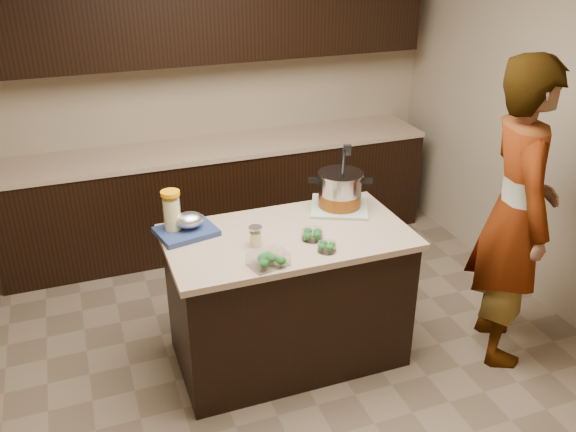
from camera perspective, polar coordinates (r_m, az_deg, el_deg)
name	(u,v)px	position (r m, az deg, el deg)	size (l,w,h in m)	color
ground_plane	(288,354)	(4.14, 0.00, -12.81)	(4.00, 4.00, 0.00)	brown
room_shell	(288,100)	(3.34, 0.00, 10.78)	(4.04, 4.04, 2.72)	tan
back_cabinets	(216,139)	(5.16, -6.75, 7.16)	(3.60, 0.63, 2.33)	black
island	(288,297)	(3.87, 0.00, -7.58)	(1.46, 0.81, 0.90)	black
dish_towel	(339,207)	(3.97, 4.83, 0.87)	(0.36, 0.36, 0.02)	#5C7A52
stock_pot	(340,192)	(3.93, 4.88, 2.28)	(0.39, 0.38, 0.41)	#B7B7BC
lemonade_pitcher	(172,215)	(3.65, -10.79, 0.13)	(0.15, 0.15, 0.27)	#DCD486
mason_jar	(256,237)	(3.49, -3.06, -1.95)	(0.10, 0.10, 0.13)	#DCD486
broccoli_tub_left	(312,235)	(3.57, 2.30, -1.79)	(0.13, 0.13, 0.06)	silver
broccoli_tub_right	(327,247)	(3.45, 3.66, -2.96)	(0.13, 0.13, 0.05)	silver
broccoli_tub_rect	(268,260)	(3.31, -1.87, -4.13)	(0.23, 0.19, 0.07)	silver
blue_tray	(187,227)	(3.67, -9.39, -1.03)	(0.39, 0.33, 0.13)	navy
person	(516,215)	(3.95, 20.54, 0.11)	(0.71, 0.47, 1.95)	gray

